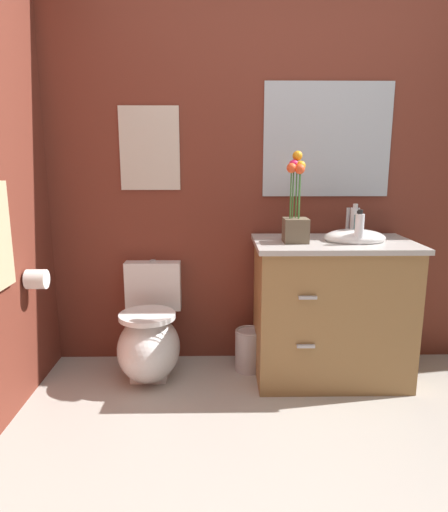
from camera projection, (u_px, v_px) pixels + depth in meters
ground_plane at (329, 509)px, 1.78m from camera, size 10.07×10.07×0.00m
wall_back at (316, 172)px, 2.93m from camera, size 4.70×0.05×2.50m
toilet at (150, 339)px, 2.83m from camera, size 0.38×0.59×0.69m
vanity_cabinet at (331, 309)px, 2.78m from camera, size 0.94×0.56×1.04m
flower_vase at (296, 214)px, 2.62m from camera, size 0.14×0.14×0.52m
soap_bottle at (359, 228)px, 2.58m from camera, size 0.05×0.05×0.20m
lotion_bottle at (355, 222)px, 2.79m from camera, size 0.05×0.05×0.21m
hand_wash_bottle at (359, 227)px, 2.69m from camera, size 0.06×0.06×0.18m
trash_bin at (249, 350)px, 2.93m from camera, size 0.18×0.18×0.27m
wall_poster at (150, 148)px, 2.85m from camera, size 0.37×0.01×0.51m
wall_mirror at (327, 140)px, 2.85m from camera, size 0.80×0.01×0.70m
toilet_paper_roll at (37, 279)px, 2.54m from camera, size 0.11×0.11×0.11m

